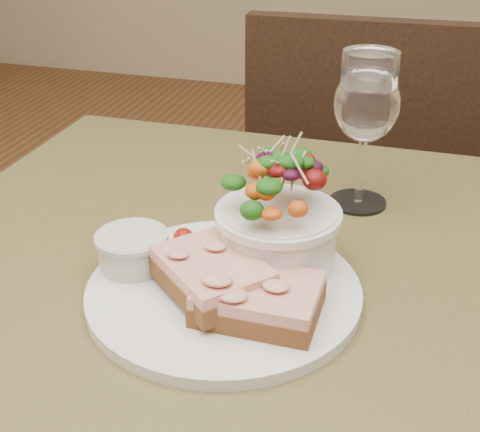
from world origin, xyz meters
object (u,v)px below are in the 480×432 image
(chair_far, at_px, (355,279))
(sandwich_back, at_px, (212,274))
(wine_glass, at_px, (366,108))
(salad_bowl, at_px, (278,211))
(cafe_table, at_px, (251,359))
(dinner_plate, at_px, (224,291))
(ramekin, at_px, (133,249))
(sandwich_front, at_px, (258,299))

(chair_far, xyz_separation_m, sandwich_back, (-0.06, -0.79, 0.49))
(wine_glass, bearing_deg, salad_bowl, -108.00)
(cafe_table, xyz_separation_m, sandwich_back, (-0.03, -0.05, 0.14))
(dinner_plate, bearing_deg, cafe_table, 59.95)
(chair_far, height_order, wine_glass, wine_glass)
(wine_glass, bearing_deg, ramekin, -130.88)
(ramekin, distance_m, wine_glass, 0.31)
(cafe_table, distance_m, sandwich_front, 0.15)
(chair_far, bearing_deg, ramekin, 76.33)
(ramekin, bearing_deg, sandwich_front, -16.31)
(cafe_table, relative_size, ramekin, 11.75)
(chair_far, xyz_separation_m, wine_glass, (0.04, -0.53, 0.58))
(chair_far, bearing_deg, wine_glass, 92.27)
(sandwich_front, bearing_deg, dinner_plate, 143.89)
(chair_far, relative_size, ramekin, 13.22)
(chair_far, distance_m, salad_bowl, 0.89)
(dinner_plate, relative_size, ramekin, 3.91)
(cafe_table, xyz_separation_m, salad_bowl, (0.02, 0.02, 0.17))
(salad_bowl, relative_size, wine_glass, 0.73)
(salad_bowl, bearing_deg, ramekin, -161.46)
(ramekin, xyz_separation_m, salad_bowl, (0.14, 0.05, 0.04))
(dinner_plate, xyz_separation_m, ramekin, (-0.10, 0.01, 0.03))
(ramekin, distance_m, salad_bowl, 0.15)
(sandwich_front, relative_size, sandwich_back, 0.82)
(chair_far, xyz_separation_m, dinner_plate, (-0.06, -0.77, 0.46))
(dinner_plate, relative_size, salad_bowl, 2.10)
(cafe_table, bearing_deg, sandwich_front, -69.97)
(chair_far, distance_m, sandwich_back, 0.93)
(wine_glass, bearing_deg, chair_far, 94.27)
(sandwich_back, height_order, salad_bowl, salad_bowl)
(chair_far, relative_size, salad_bowl, 7.09)
(chair_far, xyz_separation_m, sandwich_front, (-0.01, -0.80, 0.48))
(dinner_plate, xyz_separation_m, sandwich_back, (-0.01, -0.02, 0.03))
(cafe_table, bearing_deg, chair_far, 86.99)
(ramekin, relative_size, salad_bowl, 0.54)
(cafe_table, relative_size, sandwich_back, 5.95)
(sandwich_front, height_order, wine_glass, wine_glass)
(cafe_table, height_order, chair_far, chair_far)
(salad_bowl, height_order, wine_glass, wine_glass)
(sandwich_front, xyz_separation_m, ramekin, (-0.14, 0.04, 0.00))
(cafe_table, bearing_deg, wine_glass, 68.89)
(ramekin, bearing_deg, sandwich_back, -15.53)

